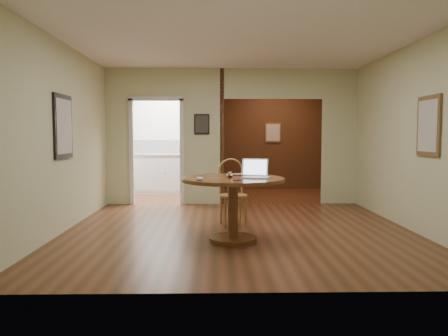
{
  "coord_description": "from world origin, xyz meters",
  "views": [
    {
      "loc": [
        -0.34,
        -6.22,
        1.37
      ],
      "look_at": [
        -0.22,
        -0.2,
        0.93
      ],
      "focal_mm": 35.0,
      "sensor_mm": 36.0,
      "label": 1
    }
  ],
  "objects_px": {
    "dining_table": "(233,194)",
    "open_laptop": "(255,173)",
    "chair": "(232,188)",
    "closed_laptop": "(242,175)"
  },
  "relations": [
    {
      "from": "dining_table",
      "to": "open_laptop",
      "type": "relative_size",
      "value": 3.32
    },
    {
      "from": "chair",
      "to": "closed_laptop",
      "type": "xyz_separation_m",
      "value": [
        0.11,
        -0.73,
        0.27
      ]
    },
    {
      "from": "chair",
      "to": "closed_laptop",
      "type": "relative_size",
      "value": 3.26
    },
    {
      "from": "chair",
      "to": "dining_table",
      "type": "bearing_deg",
      "value": -103.3
    },
    {
      "from": "dining_table",
      "to": "closed_laptop",
      "type": "height_order",
      "value": "closed_laptop"
    },
    {
      "from": "chair",
      "to": "closed_laptop",
      "type": "bearing_deg",
      "value": -93.06
    },
    {
      "from": "chair",
      "to": "open_laptop",
      "type": "bearing_deg",
      "value": -87.4
    },
    {
      "from": "chair",
      "to": "closed_laptop",
      "type": "height_order",
      "value": "chair"
    },
    {
      "from": "closed_laptop",
      "to": "dining_table",
      "type": "bearing_deg",
      "value": -130.01
    },
    {
      "from": "chair",
      "to": "closed_laptop",
      "type": "distance_m",
      "value": 0.79
    }
  ]
}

